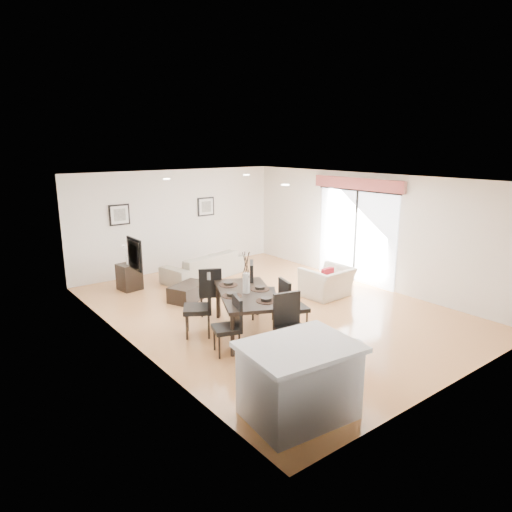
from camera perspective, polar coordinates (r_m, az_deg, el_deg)
ground at (r=9.64m, az=1.77°, el=-6.55°), size 8.00×8.00×0.00m
wall_back at (r=12.56m, az=-9.83°, el=4.43°), size 6.00×0.04×2.70m
wall_front at (r=6.77m, az=23.85°, el=-4.65°), size 6.00×0.04×2.70m
wall_left at (r=7.77m, az=-15.58°, el=-1.67°), size 0.04×8.00×2.70m
wall_right at (r=11.36m, az=13.65°, el=3.26°), size 0.04×8.00×2.70m
ceiling at (r=9.06m, az=1.90°, el=9.66°), size 6.00×8.00×0.02m
sofa at (r=11.78m, az=-6.56°, el=-1.20°), size 2.34×1.31×0.65m
armchair at (r=10.39m, az=8.87°, el=-3.25°), size 1.07×0.95×0.67m
courtyard_plant_a at (r=13.49m, az=20.55°, el=-0.08°), size 0.59×0.51×0.64m
courtyard_plant_b at (r=14.02m, az=17.74°, el=0.77°), size 0.51×0.51×0.70m
dining_table at (r=8.20m, az=-1.22°, el=-5.13°), size 1.62×2.07×0.77m
dining_chair_wnear at (r=7.52m, az=-3.10°, el=-8.25°), size 0.54×0.54×0.95m
dining_chair_wfar at (r=8.21m, az=-6.68°, el=-5.78°), size 0.68×0.68×1.10m
dining_chair_enear at (r=8.32m, az=4.27°, el=-5.88°), size 0.56×0.56×1.00m
dining_chair_efar at (r=9.00m, az=0.23°, el=-3.85°), size 0.70×0.70×1.12m
dining_chair_head at (r=7.42m, az=4.23°, el=-8.19°), size 0.57×0.57×1.04m
dining_chair_foot at (r=9.14m, az=-5.75°, el=-4.09°), size 0.61×0.61×1.00m
vase at (r=8.08m, az=-1.24°, el=-2.52°), size 0.97×1.49×0.76m
coffee_table at (r=10.21m, az=-8.43°, el=-4.48°), size 1.03×0.85×0.36m
side_table at (r=11.17m, az=-15.54°, el=-2.51°), size 0.53×0.53×0.62m
table_lamp at (r=11.02m, az=-15.75°, el=0.53°), size 0.24×0.24×0.46m
cushion at (r=10.21m, az=8.92°, el=-2.36°), size 0.32×0.11×0.32m
kitchen_island at (r=5.92m, az=5.40°, el=-15.20°), size 1.49×1.20×0.97m
bar_stool at (r=6.48m, az=11.80°, el=-11.38°), size 0.33×0.33×0.73m
framed_print_back_left at (r=11.84m, az=-16.70°, el=4.95°), size 0.52×0.04×0.52m
framed_print_back_right at (r=12.92m, az=-6.28°, el=6.15°), size 0.52×0.04×0.52m
framed_print_left_wall at (r=7.53m, az=-14.94°, el=0.24°), size 0.04×0.52×0.52m
sliding_door at (r=11.47m, az=12.43°, el=5.02°), size 0.12×2.70×2.57m
courtyard at (r=14.46m, az=18.83°, el=3.40°), size 6.00×6.00×2.00m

